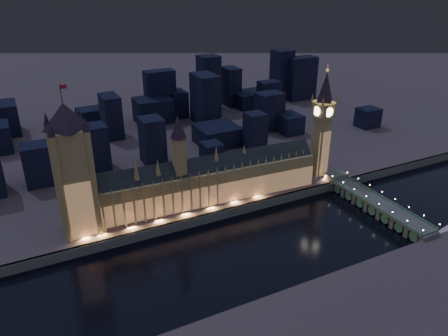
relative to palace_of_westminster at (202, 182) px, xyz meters
name	(u,v)px	position (x,y,z in m)	size (l,w,h in m)	color
ground_plane	(251,243)	(11.43, -61.74, -26.37)	(2000.00, 2000.00, 0.00)	black
north_bank	(99,85)	(11.43, 458.26, -22.37)	(2000.00, 960.00, 8.00)	#493E42
embankment_wall	(226,213)	(11.43, -20.74, -22.37)	(2000.00, 2.50, 8.00)	#42474E
palace_of_westminster	(202,182)	(0.00, 0.00, 0.00)	(202.00, 30.25, 78.00)	#897250
victoria_tower	(72,164)	(-98.57, 0.17, 35.89)	(31.68, 31.68, 109.86)	#897250
elizabeth_tower	(323,116)	(119.43, 0.18, 39.08)	(18.00, 18.00, 103.26)	#897250
westminster_bridge	(373,204)	(127.49, -65.19, -20.38)	(18.43, 113.00, 15.90)	#42474E
river_boat	(444,235)	(147.49, -119.74, -24.81)	(48.30, 19.68, 4.50)	#42474E
city_backdrop	(178,108)	(50.29, 185.46, 5.48)	(467.88, 215.63, 74.99)	black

